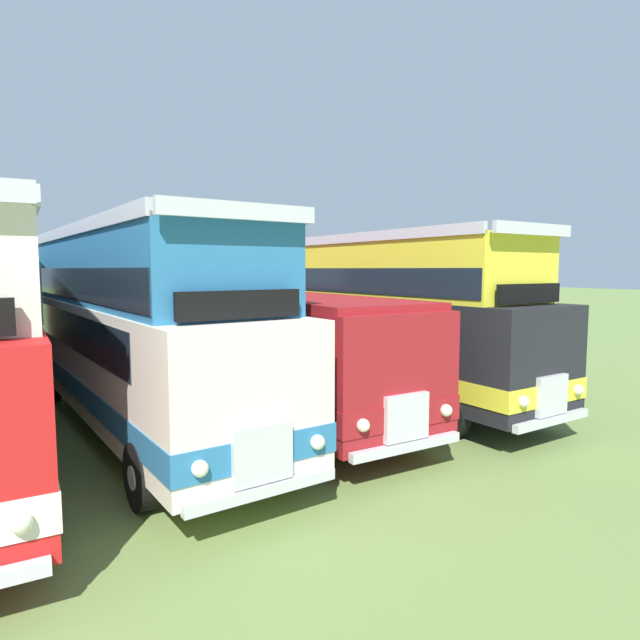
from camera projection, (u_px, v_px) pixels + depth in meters
The scene contains 3 objects.
bus_seventh_in_row at pixel (134, 325), 11.93m from camera, with size 3.08×11.69×4.52m.
bus_eighth_in_row at pixel (267, 341), 13.70m from camera, with size 2.83×11.04×2.99m.
bus_ninth_in_row at pixel (374, 313), 15.22m from camera, with size 2.73×11.15×4.52m.
Camera 1 is at (3.72, -11.82, 3.60)m, focal length 30.12 mm.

